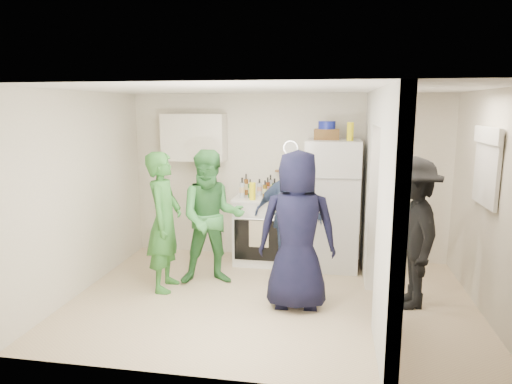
{
  "coord_description": "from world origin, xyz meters",
  "views": [
    {
      "loc": [
        0.69,
        -5.15,
        2.3
      ],
      "look_at": [
        -0.26,
        0.4,
        1.25
      ],
      "focal_mm": 32.0,
      "sensor_mm": 36.0,
      "label": 1
    }
  ],
  "objects_px": {
    "blue_bowl": "(327,125)",
    "person_denim": "(287,216)",
    "stove": "(263,230)",
    "yellow_cup_stack_top": "(350,132)",
    "person_navy": "(297,230)",
    "person_green_left": "(164,222)",
    "person_nook": "(411,233)",
    "person_green_center": "(212,218)",
    "fridge": "(332,204)",
    "wicker_basket": "(327,134)"
  },
  "relations": [
    {
      "from": "stove",
      "to": "person_nook",
      "type": "distance_m",
      "value": 2.31
    },
    {
      "from": "person_navy",
      "to": "person_nook",
      "type": "xyz_separation_m",
      "value": [
        1.29,
        0.27,
        -0.04
      ]
    },
    {
      "from": "stove",
      "to": "person_green_center",
      "type": "relative_size",
      "value": 0.56
    },
    {
      "from": "blue_bowl",
      "to": "person_navy",
      "type": "bearing_deg",
      "value": -100.35
    },
    {
      "from": "fridge",
      "to": "blue_bowl",
      "type": "distance_m",
      "value": 1.13
    },
    {
      "from": "fridge",
      "to": "person_nook",
      "type": "height_order",
      "value": "fridge"
    },
    {
      "from": "person_green_center",
      "to": "person_green_left",
      "type": "bearing_deg",
      "value": -168.2
    },
    {
      "from": "person_green_left",
      "to": "person_navy",
      "type": "xyz_separation_m",
      "value": [
        1.69,
        -0.27,
        0.04
      ]
    },
    {
      "from": "stove",
      "to": "blue_bowl",
      "type": "relative_size",
      "value": 4.14
    },
    {
      "from": "stove",
      "to": "yellow_cup_stack_top",
      "type": "height_order",
      "value": "yellow_cup_stack_top"
    },
    {
      "from": "blue_bowl",
      "to": "person_denim",
      "type": "relative_size",
      "value": 0.14
    },
    {
      "from": "wicker_basket",
      "to": "person_nook",
      "type": "distance_m",
      "value": 1.92
    },
    {
      "from": "fridge",
      "to": "yellow_cup_stack_top",
      "type": "bearing_deg",
      "value": -24.44
    },
    {
      "from": "wicker_basket",
      "to": "person_denim",
      "type": "distance_m",
      "value": 1.3
    },
    {
      "from": "person_green_center",
      "to": "person_nook",
      "type": "relative_size",
      "value": 1.01
    },
    {
      "from": "person_denim",
      "to": "person_nook",
      "type": "distance_m",
      "value": 1.69
    },
    {
      "from": "person_green_center",
      "to": "person_denim",
      "type": "distance_m",
      "value": 1.05
    },
    {
      "from": "person_green_left",
      "to": "person_nook",
      "type": "xyz_separation_m",
      "value": [
        2.99,
        -0.01,
        -0.01
      ]
    },
    {
      "from": "person_green_center",
      "to": "fridge",
      "type": "bearing_deg",
      "value": 14.55
    },
    {
      "from": "blue_bowl",
      "to": "yellow_cup_stack_top",
      "type": "height_order",
      "value": "blue_bowl"
    },
    {
      "from": "stove",
      "to": "person_navy",
      "type": "xyz_separation_m",
      "value": [
        0.63,
        -1.5,
        0.42
      ]
    },
    {
      "from": "blue_bowl",
      "to": "wicker_basket",
      "type": "bearing_deg",
      "value": 0.0
    },
    {
      "from": "blue_bowl",
      "to": "person_nook",
      "type": "bearing_deg",
      "value": -51.04
    },
    {
      "from": "person_green_left",
      "to": "person_denim",
      "type": "relative_size",
      "value": 1.06
    },
    {
      "from": "fridge",
      "to": "person_green_left",
      "type": "relative_size",
      "value": 1.05
    },
    {
      "from": "stove",
      "to": "fridge",
      "type": "height_order",
      "value": "fridge"
    },
    {
      "from": "wicker_basket",
      "to": "person_green_left",
      "type": "relative_size",
      "value": 0.2
    },
    {
      "from": "stove",
      "to": "person_nook",
      "type": "xyz_separation_m",
      "value": [
        1.92,
        -1.23,
        0.38
      ]
    },
    {
      "from": "fridge",
      "to": "person_navy",
      "type": "height_order",
      "value": "fridge"
    },
    {
      "from": "person_denim",
      "to": "person_nook",
      "type": "xyz_separation_m",
      "value": [
        1.51,
        -0.76,
        0.05
      ]
    },
    {
      "from": "wicker_basket",
      "to": "yellow_cup_stack_top",
      "type": "xyz_separation_m",
      "value": [
        0.32,
        -0.15,
        0.05
      ]
    },
    {
      "from": "fridge",
      "to": "person_green_left",
      "type": "height_order",
      "value": "fridge"
    },
    {
      "from": "yellow_cup_stack_top",
      "to": "person_green_left",
      "type": "relative_size",
      "value": 0.14
    },
    {
      "from": "person_denim",
      "to": "person_nook",
      "type": "bearing_deg",
      "value": -11.09
    },
    {
      "from": "person_green_center",
      "to": "person_nook",
      "type": "bearing_deg",
      "value": -23.01
    },
    {
      "from": "fridge",
      "to": "wicker_basket",
      "type": "relative_size",
      "value": 5.28
    },
    {
      "from": "wicker_basket",
      "to": "person_denim",
      "type": "relative_size",
      "value": 0.21
    },
    {
      "from": "stove",
      "to": "person_denim",
      "type": "distance_m",
      "value": 0.71
    },
    {
      "from": "stove",
      "to": "person_green_center",
      "type": "bearing_deg",
      "value": -119.37
    },
    {
      "from": "yellow_cup_stack_top",
      "to": "person_navy",
      "type": "height_order",
      "value": "yellow_cup_stack_top"
    },
    {
      "from": "person_green_left",
      "to": "person_nook",
      "type": "relative_size",
      "value": 1.01
    },
    {
      "from": "blue_bowl",
      "to": "person_navy",
      "type": "distance_m",
      "value": 1.92
    },
    {
      "from": "stove",
      "to": "person_denim",
      "type": "height_order",
      "value": "person_denim"
    },
    {
      "from": "stove",
      "to": "person_green_center",
      "type": "distance_m",
      "value": 1.15
    },
    {
      "from": "person_navy",
      "to": "person_denim",
      "type": "bearing_deg",
      "value": -82.07
    },
    {
      "from": "wicker_basket",
      "to": "person_green_left",
      "type": "distance_m",
      "value": 2.55
    },
    {
      "from": "fridge",
      "to": "wicker_basket",
      "type": "height_order",
      "value": "wicker_basket"
    },
    {
      "from": "stove",
      "to": "yellow_cup_stack_top",
      "type": "bearing_deg",
      "value": -6.07
    },
    {
      "from": "person_navy",
      "to": "fridge",
      "type": "bearing_deg",
      "value": -108.22
    },
    {
      "from": "blue_bowl",
      "to": "person_nook",
      "type": "distance_m",
      "value": 2.0
    }
  ]
}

